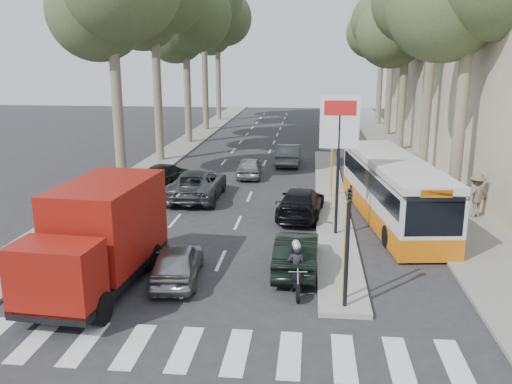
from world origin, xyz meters
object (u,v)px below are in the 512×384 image
at_px(dark_hatchback, 297,252).
at_px(red_truck, 100,235).
at_px(city_bus, 392,188).
at_px(motorcycle, 296,267).
at_px(silver_hatchback, 177,262).

relative_size(dark_hatchback, red_truck, 0.63).
xyz_separation_m(dark_hatchback, red_truck, (-5.98, -1.99, 1.07)).
distance_m(city_bus, motorcycle, 8.70).
height_order(silver_hatchback, red_truck, red_truck).
relative_size(dark_hatchback, city_bus, 0.37).
distance_m(dark_hatchback, red_truck, 6.40).
bearing_deg(red_truck, dark_hatchback, 22.67).
relative_size(dark_hatchback, motorcycle, 2.06).
bearing_deg(motorcycle, red_truck, 178.32).
bearing_deg(red_truck, motorcycle, 8.48).
xyz_separation_m(city_bus, motorcycle, (-3.94, -7.72, -0.72)).
bearing_deg(motorcycle, dark_hatchback, 84.79).
height_order(silver_hatchback, dark_hatchback, dark_hatchback).
height_order(red_truck, city_bus, red_truck).
bearing_deg(motorcycle, city_bus, 57.07).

